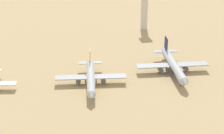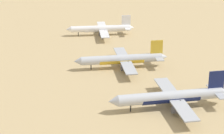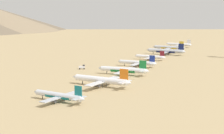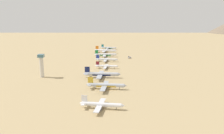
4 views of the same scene
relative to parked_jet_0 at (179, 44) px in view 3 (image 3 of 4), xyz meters
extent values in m
plane|color=tan|center=(8.03, 169.53, -3.71)|extent=(2010.54, 2010.54, 0.00)
cylinder|color=white|center=(0.30, -0.06, 0.14)|extent=(33.09, 10.16, 3.49)
cone|color=white|center=(17.93, -3.73, 0.14)|extent=(3.58, 3.95, 3.42)
cone|color=white|center=(-17.15, 3.57, 0.14)|extent=(3.16, 3.60, 3.14)
cube|color=white|center=(-13.91, 2.90, 4.23)|extent=(5.01, 1.34, 6.43)
cube|color=silver|center=(-14.45, 3.01, 0.49)|extent=(5.13, 11.39, 0.33)
cube|color=silver|center=(-1.05, 0.22, -0.47)|extent=(10.87, 31.51, 0.41)
cylinder|color=#4C4C54|center=(0.79, 5.46, -1.73)|extent=(4.21, 2.86, 2.11)
cylinder|color=#4C4C54|center=(-1.45, -5.33, -1.73)|extent=(4.21, 2.86, 2.11)
cylinder|color=black|center=(12.60, -2.62, -1.96)|extent=(0.40, 0.40, 3.51)
cylinder|color=black|center=(-1.46, 2.74, -1.96)|extent=(0.40, 0.40, 3.51)
cylinder|color=black|center=(-2.44, -1.93, -1.96)|extent=(0.40, 0.40, 3.51)
cylinder|color=white|center=(0.30, -0.06, -0.12)|extent=(18.52, 7.13, 3.50)
cylinder|color=#B2B7C1|center=(5.42, 51.58, 0.65)|extent=(37.58, 9.83, 3.95)
cone|color=#B2B7C1|center=(25.53, 48.35, 0.65)|extent=(3.90, 4.35, 3.87)
cone|color=#B2B7C1|center=(-14.50, 54.78, 0.65)|extent=(3.44, 3.97, 3.56)
cube|color=gold|center=(-10.80, 54.18, 5.28)|extent=(5.70, 1.27, 7.28)
cube|color=#A4A8B2|center=(-11.42, 54.28, 1.05)|extent=(5.26, 12.84, 0.37)
cube|color=#A4A8B2|center=(3.88, 51.83, -0.04)|extent=(10.74, 35.72, 0.47)
cylinder|color=#4C4C54|center=(5.69, 57.85, -1.47)|extent=(4.69, 3.05, 2.39)
cylinder|color=#4C4C54|center=(3.71, 45.54, -1.47)|extent=(4.69, 3.05, 2.39)
cylinder|color=black|center=(19.46, 49.32, -1.73)|extent=(0.46, 0.46, 3.97)
cylinder|color=black|center=(3.28, 54.66, -1.73)|extent=(0.46, 0.46, 3.97)
cylinder|color=black|center=(2.42, 49.32, -1.73)|extent=(0.46, 0.46, 3.97)
cylinder|color=gold|center=(5.42, 51.58, 0.36)|extent=(20.95, 7.17, 3.96)
cylinder|color=#B2B7C1|center=(1.24, 96.64, 1.04)|extent=(40.97, 9.07, 4.30)
cone|color=#B2B7C1|center=(23.27, 94.03, 1.04)|extent=(4.09, 4.61, 4.22)
cone|color=#B2B7C1|center=(-20.57, 99.23, 1.04)|extent=(3.60, 4.22, 3.87)
cube|color=#141E51|center=(-16.52, 98.75, 6.08)|extent=(6.23, 1.13, 7.92)
cube|color=#A4A8B2|center=(-17.20, 98.83, 1.47)|extent=(5.20, 13.91, 0.41)
cube|color=#A4A8B2|center=(-0.45, 96.84, 0.29)|extent=(10.15, 38.88, 0.51)
cylinder|color=#4C4C54|center=(1.25, 103.48, -1.27)|extent=(5.03, 3.15, 2.60)
cylinder|color=#4C4C54|center=(-0.35, 89.99, -1.27)|extent=(5.03, 3.15, 2.60)
cylinder|color=black|center=(16.61, 94.82, -1.55)|extent=(0.50, 0.50, 4.32)
cylinder|color=black|center=(-1.23, 99.90, -1.55)|extent=(0.50, 0.50, 4.32)
cylinder|color=black|center=(-1.92, 94.05, -1.55)|extent=(0.50, 0.50, 4.32)
cylinder|color=#141E51|center=(1.24, 96.64, 0.72)|extent=(22.76, 6.92, 4.31)
cylinder|color=white|center=(8.85, 146.50, -0.18)|extent=(30.33, 8.56, 3.19)
cone|color=white|center=(25.05, 143.55, -0.18)|extent=(3.21, 3.56, 3.13)
cone|color=white|center=(-7.18, 149.42, -0.18)|extent=(2.83, 3.25, 2.87)
cube|color=maroon|center=(-4.21, 148.88, 3.55)|extent=(4.60, 1.12, 5.88)
cube|color=silver|center=(-4.70, 148.97, 0.13)|extent=(4.45, 10.40, 0.30)
cube|color=silver|center=(7.61, 146.73, -0.74)|extent=(9.25, 28.85, 0.38)
cylinder|color=#4C4C54|center=(9.18, 151.57, -1.90)|extent=(3.82, 2.53, 1.93)
cylinder|color=#4C4C54|center=(7.37, 141.65, -1.90)|extent=(3.82, 2.53, 1.93)
cylinder|color=black|center=(20.16, 144.44, -2.11)|extent=(0.37, 0.37, 3.21)
cylinder|color=black|center=(7.18, 149.03, -2.11)|extent=(0.37, 0.37, 3.21)
cylinder|color=black|center=(6.39, 144.73, -2.11)|extent=(0.37, 0.37, 3.21)
cylinder|color=silver|center=(10.08, 195.53, 0.21)|extent=(33.76, 8.69, 3.55)
cone|color=silver|center=(28.17, 192.70, 0.21)|extent=(3.49, 3.90, 3.48)
cone|color=silver|center=(-7.82, 198.32, 0.21)|extent=(3.08, 3.56, 3.19)
cube|color=navy|center=(-4.49, 197.80, 4.36)|extent=(5.12, 1.12, 6.54)
cube|color=silver|center=(-5.05, 197.89, 0.56)|extent=(4.68, 11.53, 0.34)
cube|color=silver|center=(8.70, 195.74, -0.41)|extent=(9.51, 32.09, 0.42)
cylinder|color=#4C4C54|center=(10.30, 201.16, -1.70)|extent=(4.21, 2.73, 2.15)
cylinder|color=#4C4C54|center=(8.57, 190.09, -1.70)|extent=(4.21, 2.73, 2.15)
cylinder|color=black|center=(22.70, 193.55, -1.93)|extent=(0.41, 0.41, 3.57)
cylinder|color=black|center=(8.15, 198.28, -1.93)|extent=(0.41, 0.41, 3.57)
cylinder|color=black|center=(7.40, 193.49, -1.93)|extent=(0.41, 0.41, 3.57)
cylinder|color=silver|center=(9.58, 241.13, 0.66)|extent=(37.66, 6.80, 3.95)
cone|color=silver|center=(29.92, 239.58, 0.66)|extent=(3.62, 4.12, 3.88)
cone|color=silver|center=(-10.55, 242.67, 0.66)|extent=(3.18, 3.77, 3.56)
cube|color=#197A38|center=(-6.81, 242.39, 5.29)|extent=(5.74, 0.80, 7.29)
cube|color=silver|center=(-7.44, 242.44, 1.05)|extent=(4.27, 12.71, 0.37)
cube|color=silver|center=(8.03, 241.25, -0.03)|extent=(7.89, 35.68, 0.47)
cylinder|color=#4C4C54|center=(9.33, 247.42, -1.47)|extent=(4.54, 2.72, 2.39)
cylinder|color=#4C4C54|center=(8.38, 234.96, -1.47)|extent=(4.54, 2.72, 2.39)
cylinder|color=black|center=(23.78, 240.05, -1.73)|extent=(0.46, 0.46, 3.98)
cylinder|color=black|center=(7.19, 244.03, -1.73)|extent=(0.46, 0.46, 3.98)
cylinder|color=black|center=(6.78, 238.63, -1.73)|extent=(0.46, 0.46, 3.98)
cylinder|color=#197A38|center=(9.58, 241.13, 0.36)|extent=(20.85, 5.52, 3.96)
cylinder|color=white|center=(10.91, 288.80, 0.98)|extent=(40.28, 12.45, 4.25)
cone|color=white|center=(32.36, 284.29, 0.98)|extent=(4.36, 4.81, 4.17)
cone|color=white|center=(-10.33, 293.27, 0.98)|extent=(3.85, 4.39, 3.83)
cube|color=orange|center=(-6.39, 292.44, 5.96)|extent=(6.10, 1.65, 7.83)
cube|color=silver|center=(-7.05, 292.58, 1.41)|extent=(6.27, 13.87, 0.40)
cube|color=silver|center=(9.26, 289.15, 0.24)|extent=(13.30, 38.37, 0.50)
cylinder|color=#4C4C54|center=(11.52, 295.53, -1.30)|extent=(5.13, 3.48, 2.57)
cylinder|color=#4C4C54|center=(8.76, 282.39, -1.30)|extent=(5.13, 3.48, 2.57)
cylinder|color=black|center=(25.88, 285.65, -1.58)|extent=(0.49, 0.49, 4.27)
cylinder|color=black|center=(8.77, 292.22, -1.58)|extent=(0.49, 0.49, 4.27)
cylinder|color=black|center=(7.57, 286.53, -1.58)|extent=(0.49, 0.49, 4.27)
cylinder|color=silver|center=(19.27, 335.61, 0.02)|extent=(31.87, 10.68, 3.37)
cone|color=silver|center=(36.20, 331.59, 0.02)|extent=(3.53, 3.87, 3.31)
cone|color=silver|center=(2.51, 339.60, 0.02)|extent=(3.12, 3.53, 3.04)
cube|color=#14727F|center=(5.62, 338.86, 3.97)|extent=(4.82, 1.43, 6.21)
cube|color=#B6BBC5|center=(5.11, 338.98, 0.35)|extent=(5.23, 11.02, 0.32)
cube|color=#B6BBC5|center=(17.97, 335.92, -0.58)|extent=(11.30, 30.39, 0.40)
cylinder|color=#4C4C54|center=(19.90, 340.94, -1.80)|extent=(4.10, 2.85, 2.04)
cylinder|color=#4C4C54|center=(17.43, 330.57, -1.80)|extent=(4.10, 2.85, 2.04)
cylinder|color=black|center=(31.08, 332.80, -2.02)|extent=(0.39, 0.39, 3.39)
cylinder|color=black|center=(17.64, 338.37, -2.02)|extent=(0.39, 0.39, 3.39)
cylinder|color=black|center=(16.58, 333.88, -2.02)|extent=(0.39, 0.39, 3.39)
cylinder|color=#14727F|center=(19.27, 335.61, -0.24)|extent=(17.88, 7.36, 3.38)
cube|color=silver|center=(52.66, 224.13, -1.76)|extent=(5.67, 3.88, 1.70)
cube|color=#333338|center=(51.06, 223.58, -0.36)|extent=(2.38, 2.55, 1.10)
cylinder|color=black|center=(51.17, 222.40, -3.16)|extent=(1.15, 0.69, 1.10)
cylinder|color=black|center=(50.42, 224.57, -3.16)|extent=(1.15, 0.69, 1.10)
cylinder|color=black|center=(54.91, 223.69, -3.16)|extent=(1.15, 0.69, 1.10)
cylinder|color=black|center=(54.15, 225.87, -3.16)|extent=(1.15, 0.69, 1.10)
camera|label=1|loc=(176.90, 23.09, 82.91)|focal=62.24mm
camera|label=2|loc=(70.74, 240.97, 75.13)|focal=74.44mm
camera|label=3|loc=(-73.29, 516.74, 47.50)|focal=58.58mm
camera|label=4|loc=(-0.47, -178.30, 72.71)|focal=36.74mm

